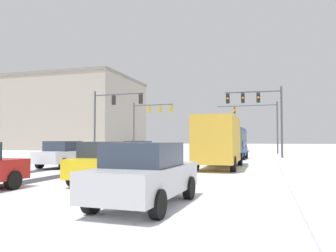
% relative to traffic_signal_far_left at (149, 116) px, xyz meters
% --- Properties ---
extents(wheel_track_left_lane, '(1.03, 29.67, 0.01)m').
position_rel_traffic_signal_far_left_xyz_m(wheel_track_left_lane, '(4.82, -19.40, -4.76)').
color(wheel_track_left_lane, '#38383D').
rests_on(wheel_track_left_lane, ground).
extents(wheel_track_right_lane, '(0.94, 29.67, 0.01)m').
position_rel_traffic_signal_far_left_xyz_m(wheel_track_right_lane, '(2.12, -19.40, -4.76)').
color(wheel_track_right_lane, '#38383D').
rests_on(wheel_track_right_lane, ground).
extents(sidewalk_kerb_right, '(4.00, 29.67, 0.12)m').
position_rel_traffic_signal_far_left_xyz_m(sidewalk_kerb_right, '(16.83, -20.74, -4.71)').
color(sidewalk_kerb_right, white).
rests_on(sidewalk_kerb_right, ground).
extents(traffic_signal_far_left, '(5.38, 0.54, 6.50)m').
position_rel_traffic_signal_far_left_xyz_m(traffic_signal_far_left, '(0.00, 0.00, 0.00)').
color(traffic_signal_far_left, '#47474C').
rests_on(traffic_signal_far_left, ground).
extents(traffic_signal_near_right, '(5.07, 0.53, 6.50)m').
position_rel_traffic_signal_far_left_xyz_m(traffic_signal_near_right, '(13.44, -8.00, -0.01)').
color(traffic_signal_near_right, '#47474C').
rests_on(traffic_signal_near_right, ground).
extents(traffic_signal_far_right, '(7.58, 0.51, 6.50)m').
position_rel_traffic_signal_far_left_xyz_m(traffic_signal_far_right, '(13.26, 4.19, -0.25)').
color(traffic_signal_far_right, '#47474C').
rests_on(traffic_signal_far_right, ground).
extents(traffic_signal_near_left, '(5.28, 0.50, 6.50)m').
position_rel_traffic_signal_far_left_xyz_m(traffic_signal_near_left, '(-0.32, -9.96, -0.16)').
color(traffic_signal_near_left, '#47474C').
rests_on(traffic_signal_near_left, ground).
extents(car_blue_lead, '(1.95, 4.16, 1.62)m').
position_rel_traffic_signal_far_left_xyz_m(car_blue_lead, '(11.47, -9.03, -3.95)').
color(car_blue_lead, '#233899').
rests_on(car_blue_lead, ground).
extents(car_black_second, '(2.02, 4.19, 1.62)m').
position_rel_traffic_signal_far_left_xyz_m(car_black_second, '(4.95, -15.91, -3.95)').
color(car_black_second, black).
rests_on(car_black_second, ground).
extents(car_white_third, '(1.87, 4.12, 1.62)m').
position_rel_traffic_signal_far_left_xyz_m(car_white_third, '(2.08, -21.17, -3.95)').
color(car_white_third, silver).
rests_on(car_white_third, ground).
extents(car_yellow_cab_fourth, '(2.01, 4.19, 1.62)m').
position_rel_traffic_signal_far_left_xyz_m(car_yellow_cab_fourth, '(8.05, -27.06, -3.95)').
color(car_yellow_cab_fourth, yellow).
rests_on(car_yellow_cab_fourth, ground).
extents(car_silver_sixth, '(1.96, 4.16, 1.62)m').
position_rel_traffic_signal_far_left_xyz_m(car_silver_sixth, '(11.10, -30.92, -3.95)').
color(car_silver_sixth, '#B7BABF').
rests_on(car_silver_sixth, ground).
extents(bus_oncoming, '(2.69, 11.00, 3.38)m').
position_rel_traffic_signal_far_left_xyz_m(bus_oncoming, '(9.81, 9.78, -2.78)').
color(bus_oncoming, '#284793').
rests_on(bus_oncoming, ground).
extents(box_truck_delivery, '(2.31, 7.40, 3.02)m').
position_rel_traffic_signal_far_left_xyz_m(box_truck_delivery, '(11.39, -18.81, -3.13)').
color(box_truck_delivery, '#194C2D').
rests_on(box_truck_delivery, ground).
extents(office_building_far_left_block, '(24.69, 18.00, 12.98)m').
position_rel_traffic_signal_far_left_xyz_m(office_building_far_left_block, '(-21.47, 14.81, 1.73)').
color(office_building_far_left_block, '#A89E8E').
rests_on(office_building_far_left_block, ground).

